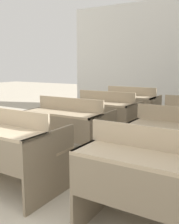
{
  "coord_description": "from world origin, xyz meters",
  "views": [
    {
      "loc": [
        1.52,
        -0.3,
        1.32
      ],
      "look_at": [
        -0.15,
        2.41,
        0.75
      ],
      "focal_mm": 42.0,
      "sensor_mm": 36.0,
      "label": 1
    }
  ],
  "objects_px": {
    "bench_third_left": "(106,114)",
    "bench_back_left": "(130,106)",
    "bench_front_left": "(10,147)",
    "bench_second_left": "(69,126)",
    "bench_front_right": "(154,180)"
  },
  "relations": [
    {
      "from": "bench_third_left",
      "to": "bench_back_left",
      "type": "xyz_separation_m",
      "value": [
        -0.0,
        1.12,
        0.0
      ]
    },
    {
      "from": "bench_front_left",
      "to": "bench_back_left",
      "type": "relative_size",
      "value": 1.0
    },
    {
      "from": "bench_front_left",
      "to": "bench_third_left",
      "type": "distance_m",
      "value": 2.18
    },
    {
      "from": "bench_front_left",
      "to": "bench_second_left",
      "type": "xyz_separation_m",
      "value": [
        -0.01,
        1.1,
        0.0
      ]
    },
    {
      "from": "bench_second_left",
      "to": "bench_back_left",
      "type": "distance_m",
      "value": 2.2
    },
    {
      "from": "bench_front_left",
      "to": "bench_second_left",
      "type": "distance_m",
      "value": 1.1
    },
    {
      "from": "bench_front_right",
      "to": "bench_third_left",
      "type": "xyz_separation_m",
      "value": [
        -1.57,
        2.17,
        0.0
      ]
    },
    {
      "from": "bench_front_left",
      "to": "bench_third_left",
      "type": "bearing_deg",
      "value": 90.21
    },
    {
      "from": "bench_third_left",
      "to": "bench_back_left",
      "type": "distance_m",
      "value": 1.12
    },
    {
      "from": "bench_front_right",
      "to": "bench_second_left",
      "type": "xyz_separation_m",
      "value": [
        -1.58,
        1.1,
        0.0
      ]
    },
    {
      "from": "bench_front_left",
      "to": "bench_front_right",
      "type": "bearing_deg",
      "value": 0.17
    },
    {
      "from": "bench_back_left",
      "to": "bench_front_left",
      "type": "bearing_deg",
      "value": -89.82
    },
    {
      "from": "bench_front_right",
      "to": "bench_back_left",
      "type": "xyz_separation_m",
      "value": [
        -1.58,
        3.3,
        0.0
      ]
    },
    {
      "from": "bench_front_right",
      "to": "bench_back_left",
      "type": "bearing_deg",
      "value": 115.54
    },
    {
      "from": "bench_third_left",
      "to": "bench_front_left",
      "type": "bearing_deg",
      "value": -89.79
    }
  ]
}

